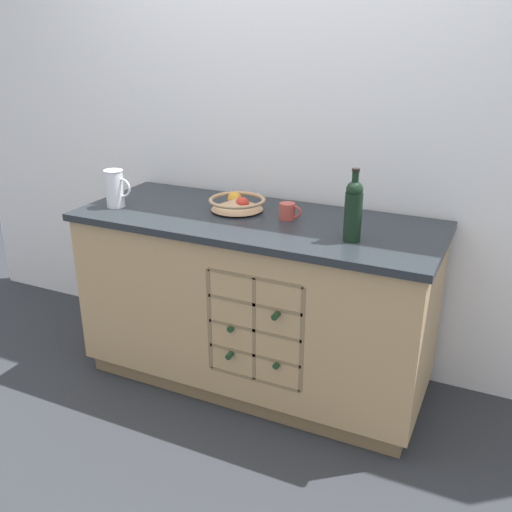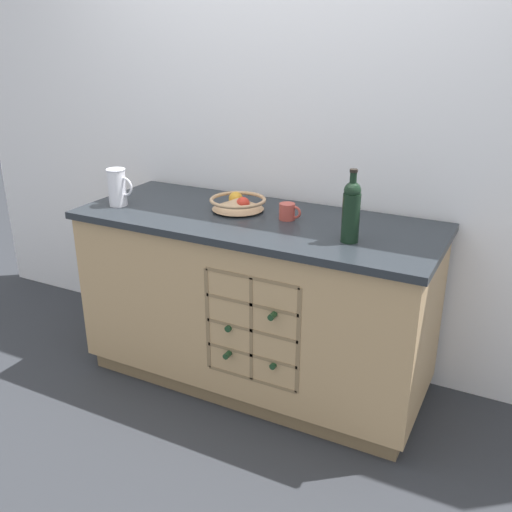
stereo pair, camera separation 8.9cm
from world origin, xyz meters
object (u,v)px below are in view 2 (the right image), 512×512
ceramic_mug (288,212)px  standing_wine_bottle (351,210)px  white_pitcher (117,186)px  fruit_bowl (238,202)px

ceramic_mug → standing_wine_bottle: size_ratio=0.35×
standing_wine_bottle → ceramic_mug: bearing=156.5°
white_pitcher → standing_wine_bottle: size_ratio=0.61×
fruit_bowl → standing_wine_bottle: bearing=-15.4°
fruit_bowl → ceramic_mug: (0.28, -0.02, -0.00)m
fruit_bowl → white_pitcher: white_pitcher is taller
fruit_bowl → ceramic_mug: bearing=-4.1°
white_pitcher → standing_wine_bottle: standing_wine_bottle is taller
white_pitcher → ceramic_mug: size_ratio=1.75×
white_pitcher → fruit_bowl: bearing=19.1°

